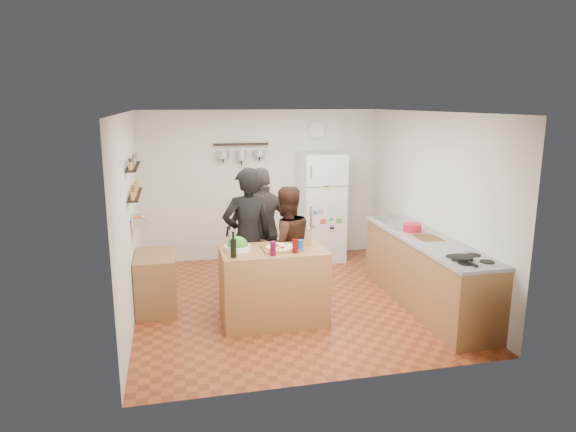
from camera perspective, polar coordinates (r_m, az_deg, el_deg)
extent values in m
plane|color=brown|center=(7.03, 0.18, -9.36)|extent=(4.20, 4.20, 0.00)
plane|color=white|center=(6.52, 0.20, 11.47)|extent=(4.20, 4.20, 0.00)
plane|color=silver|center=(8.69, -2.95, 3.45)|extent=(4.00, 0.00, 4.00)
plane|color=silver|center=(6.52, -17.19, -0.18)|extent=(0.00, 4.20, 4.20)
plane|color=silver|center=(7.37, 15.53, 1.35)|extent=(0.00, 4.20, 4.20)
cube|color=#A16A3B|center=(6.27, -1.62, -7.71)|extent=(1.25, 0.72, 0.91)
cube|color=brown|center=(6.12, -0.88, -3.63)|extent=(0.42, 0.34, 0.02)
cylinder|color=beige|center=(6.11, -0.88, -3.46)|extent=(0.34, 0.34, 0.02)
cylinder|color=white|center=(6.10, -5.63, -3.54)|extent=(0.31, 0.31, 0.06)
cylinder|color=black|center=(5.81, -6.08, -3.61)|extent=(0.07, 0.07, 0.21)
cylinder|color=#53071F|center=(5.86, -1.68, -3.62)|extent=(0.07, 0.07, 0.16)
cylinder|color=#5C0807|center=(5.96, 0.80, -3.36)|extent=(0.07, 0.07, 0.16)
cylinder|color=#AB6B47|center=(6.24, 2.31, -2.50)|extent=(0.06, 0.06, 0.19)
cylinder|color=navy|center=(6.06, 1.36, -3.28)|extent=(0.08, 0.08, 0.13)
imported|color=black|center=(6.62, -4.47, -2.44)|extent=(0.74, 0.55, 1.83)
imported|color=black|center=(6.68, -0.25, -3.37)|extent=(0.86, 0.72, 1.58)
imported|color=#2D2A28|center=(7.14, -2.81, -1.60)|extent=(1.05, 0.47, 1.76)
cube|color=#9E7042|center=(6.96, 15.09, -6.09)|extent=(0.63, 2.63, 0.90)
cube|color=white|center=(6.05, 19.52, -4.67)|extent=(0.60, 0.62, 0.02)
cylinder|color=black|center=(5.98, 18.77, -4.48)|extent=(0.23, 0.23, 0.05)
cube|color=silver|center=(7.57, 12.31, -0.79)|extent=(0.50, 0.80, 0.03)
cube|color=brown|center=(6.84, 15.29, -2.42)|extent=(0.30, 0.40, 0.02)
cylinder|color=red|center=(7.10, 13.62, -1.25)|extent=(0.25, 0.25, 0.10)
cube|color=white|center=(8.63, 3.71, 1.02)|extent=(0.70, 0.68, 1.80)
cylinder|color=silver|center=(8.79, 3.21, 9.46)|extent=(0.30, 0.03, 0.30)
cube|color=black|center=(6.66, -16.62, 2.31)|extent=(0.12, 1.00, 0.02)
cube|color=black|center=(6.61, -16.81, 5.30)|extent=(0.12, 1.00, 0.02)
cube|color=silver|center=(6.73, -16.18, -0.61)|extent=(0.18, 0.35, 0.14)
cube|color=olive|center=(6.85, -14.47, -7.12)|extent=(0.50, 0.80, 0.73)
cube|color=black|center=(8.45, -5.24, 7.94)|extent=(0.90, 0.04, 0.04)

